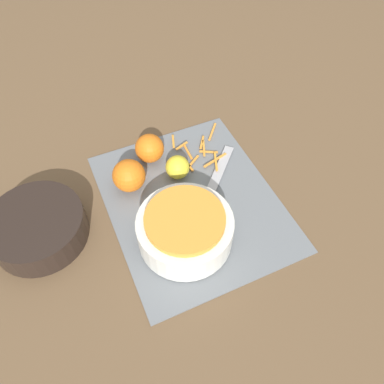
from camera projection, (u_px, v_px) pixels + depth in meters
The scene contains 9 objects.
ground_plane at pixel (192, 202), 0.83m from camera, with size 4.00×4.00×0.00m, color brown.
cutting_board at pixel (192, 201), 0.82m from camera, with size 0.44×0.36×0.01m.
bowl_speckled at pixel (185, 229), 0.73m from camera, with size 0.19×0.19×0.08m.
bowl_dark at pixel (38, 227), 0.75m from camera, with size 0.19×0.19×0.06m.
knife at pixel (207, 198), 0.82m from camera, with size 0.19×0.19×0.02m.
orange_left at pixel (129, 176), 0.82m from camera, with size 0.07×0.07×0.07m.
orange_right at pixel (150, 148), 0.87m from camera, with size 0.07×0.07×0.07m.
lemon at pixel (178, 167), 0.84m from camera, with size 0.05×0.05×0.05m.
peel_pile at pixel (200, 151), 0.91m from camera, with size 0.16×0.14×0.01m.
Camera 1 is at (-0.44, 0.20, 0.67)m, focal length 35.00 mm.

